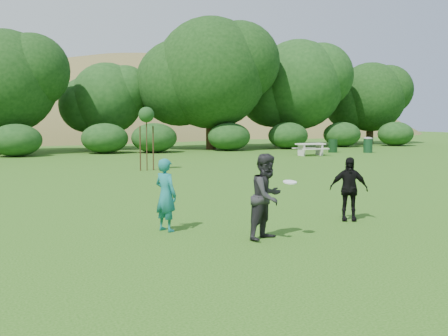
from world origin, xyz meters
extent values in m
plane|color=#19470C|center=(0.00, 0.00, 0.00)|extent=(120.00, 120.00, 0.00)
imported|color=#186B6C|center=(-2.19, 1.08, 0.77)|extent=(0.58, 0.67, 1.55)
imported|color=#262528|center=(-0.60, -0.47, 0.85)|extent=(1.03, 0.95, 1.70)
imported|color=black|center=(2.07, 0.51, 0.74)|extent=(0.94, 0.76, 1.49)
cylinder|color=#123317|center=(16.13, 21.39, 0.45)|extent=(0.60, 0.60, 0.90)
cylinder|color=white|center=(-0.19, -0.64, 1.14)|extent=(0.27, 0.27, 0.06)
cylinder|color=#3B2817|center=(1.16, 14.19, 1.25)|extent=(0.05, 0.05, 2.50)
sphere|color=#1A4217|center=(1.16, 14.19, 2.50)|extent=(0.70, 0.70, 0.70)
cylinder|color=#382615|center=(0.86, 14.19, 1.00)|extent=(0.06, 0.06, 2.00)
cylinder|color=#3A2716|center=(1.46, 14.19, 1.00)|extent=(0.06, 0.06, 2.00)
cube|color=beige|center=(13.10, 19.42, 0.72)|extent=(1.80, 0.75, 0.08)
cube|color=beige|center=(12.45, 19.42, 0.34)|extent=(0.10, 0.70, 0.68)
cube|color=beige|center=(13.75, 19.42, 0.34)|extent=(0.10, 0.70, 0.68)
cube|color=silver|center=(13.10, 18.82, 0.44)|extent=(1.80, 0.28, 0.06)
cube|color=#BAB7AB|center=(13.10, 20.02, 0.44)|extent=(1.80, 0.28, 0.06)
cylinder|color=#153B20|center=(18.13, 20.23, 0.45)|extent=(0.60, 0.60, 0.90)
ellipsoid|color=gray|center=(18.13, 20.23, 0.95)|extent=(0.60, 0.60, 0.20)
ellipsoid|color=olive|center=(20.00, 72.00, -14.30)|extent=(100.00, 64.00, 52.00)
ellipsoid|color=olive|center=(30.00, 60.00, -6.60)|extent=(60.00, 44.00, 24.00)
cylinder|color=#3A2616|center=(-4.00, 29.00, 1.40)|extent=(0.68, 0.68, 2.80)
sphere|color=#194214|center=(-4.00, 29.00, 4.66)|extent=(6.73, 6.73, 6.73)
cylinder|color=#3A2616|center=(3.00, 31.00, 1.14)|extent=(0.60, 0.60, 2.27)
sphere|color=#194214|center=(3.00, 31.00, 3.71)|extent=(5.22, 5.22, 5.22)
cylinder|color=#3A2616|center=(10.00, 28.00, 1.66)|extent=(0.76, 0.76, 3.32)
sphere|color=#194214|center=(10.00, 28.00, 5.56)|extent=(8.12, 8.12, 8.12)
cylinder|color=#3A2616|center=(18.00, 29.00, 1.49)|extent=(0.71, 0.71, 2.97)
sphere|color=#194214|center=(18.00, 29.00, 4.96)|extent=(7.19, 7.19, 7.19)
cylinder|color=#3A2616|center=(26.00, 30.00, 1.22)|extent=(0.62, 0.62, 2.45)
sphere|color=#194214|center=(26.00, 30.00, 4.11)|extent=(6.03, 6.03, 6.03)
camera|label=1|loc=(-5.80, -10.14, 2.43)|focal=45.00mm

